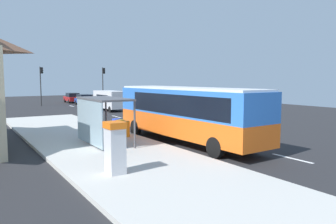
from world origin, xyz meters
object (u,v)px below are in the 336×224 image
(sedan_near, at_px, (72,98))
(traffic_light_far_side, at_px, (41,80))
(bus_shelter, at_px, (99,109))
(white_van, at_px, (110,99))
(sedan_far, at_px, (85,100))
(recycling_bin_orange, at_px, (125,129))
(bus, at_px, (186,111))
(ticket_machine, at_px, (115,147))
(recycling_bin_yellow, at_px, (121,127))
(recycling_bin_blue, at_px, (116,126))
(traffic_light_near_side, at_px, (103,80))

(sedan_near, xyz_separation_m, traffic_light_far_side, (-5.40, -4.20, 2.74))
(traffic_light_far_side, distance_m, bus_shelter, 30.47)
(sedan_near, relative_size, bus_shelter, 1.12)
(white_van, bearing_deg, sedan_far, 89.38)
(white_van, xyz_separation_m, sedan_near, (0.10, 15.32, -0.55))
(sedan_near, xyz_separation_m, recycling_bin_orange, (-6.50, -33.04, -0.14))
(bus, height_order, ticket_machine, bus)
(sedan_far, distance_m, traffic_light_far_side, 6.29)
(recycling_bin_yellow, height_order, bus_shelter, bus_shelter)
(recycling_bin_blue, bearing_deg, recycling_bin_yellow, -90.00)
(recycling_bin_yellow, xyz_separation_m, recycling_bin_blue, (0.00, 0.70, 0.00))
(ticket_machine, bearing_deg, recycling_bin_blue, 66.10)
(ticket_machine, bearing_deg, bus_shelter, 75.03)
(bus, xyz_separation_m, traffic_light_far_side, (-1.39, 31.63, 1.69))
(bus, relative_size, sedan_far, 2.48)
(traffic_light_near_side, distance_m, bus_shelter, 31.80)
(white_van, height_order, sedan_far, white_van)
(traffic_light_near_side, bearing_deg, sedan_far, -164.56)
(bus, relative_size, white_van, 2.10)
(bus, relative_size, ticket_machine, 5.71)
(sedan_far, height_order, traffic_light_far_side, traffic_light_far_side)
(traffic_light_near_side, height_order, bus_shelter, traffic_light_near_side)
(ticket_machine, distance_m, recycling_bin_orange, 7.84)
(sedan_near, bearing_deg, traffic_light_near_side, -57.40)
(sedan_far, xyz_separation_m, traffic_light_far_side, (-5.41, 1.68, 2.74))
(white_van, distance_m, recycling_bin_blue, 17.54)
(ticket_machine, height_order, recycling_bin_orange, ticket_machine)
(recycling_bin_orange, bearing_deg, recycling_bin_blue, 90.00)
(sedan_far, relative_size, ticket_machine, 2.30)
(traffic_light_near_side, bearing_deg, white_van, -107.70)
(bus, height_order, bus_shelter, bus)
(white_van, xyz_separation_m, recycling_bin_orange, (-6.40, -17.71, -0.69))
(traffic_light_near_side, bearing_deg, bus_shelter, -112.01)
(sedan_far, bearing_deg, recycling_bin_blue, -104.17)
(white_van, distance_m, traffic_light_far_side, 12.52)
(bus_shelter, bearing_deg, sedan_near, 75.81)
(ticket_machine, bearing_deg, recycling_bin_yellow, 64.18)
(white_van, relative_size, sedan_far, 1.18)
(bus, xyz_separation_m, recycling_bin_orange, (-2.49, 2.79, -1.19))
(bus, bearing_deg, sedan_near, 83.61)
(recycling_bin_blue, bearing_deg, ticket_machine, -113.90)
(sedan_far, bearing_deg, bus_shelter, -106.96)
(bus, bearing_deg, sedan_far, 82.36)
(recycling_bin_yellow, relative_size, bus_shelter, 0.24)
(traffic_light_far_side, bearing_deg, recycling_bin_orange, -92.18)
(recycling_bin_yellow, relative_size, traffic_light_far_side, 0.18)
(bus, distance_m, recycling_bin_orange, 3.92)
(recycling_bin_orange, distance_m, traffic_light_near_side, 29.81)
(recycling_bin_orange, bearing_deg, traffic_light_far_side, 87.82)
(bus, height_order, white_van, bus)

